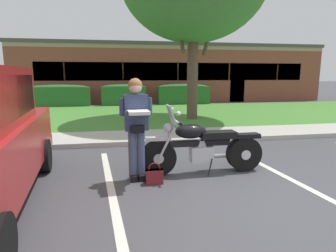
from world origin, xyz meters
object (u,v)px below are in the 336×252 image
(motorcycle, at_px, (207,146))
(rider_person, at_px, (136,121))
(hedge_center_left, at_px, (124,95))
(hedge_center_right, at_px, (183,94))
(hedge_left, at_px, (59,95))
(handbag, at_px, (154,175))
(brick_building, at_px, (165,73))

(motorcycle, relative_size, rider_person, 1.31)
(motorcycle, relative_size, hedge_center_left, 0.90)
(hedge_center_right, bearing_deg, motorcycle, -101.21)
(hedge_center_left, bearing_deg, hedge_center_right, -0.00)
(hedge_left, bearing_deg, handbag, -72.82)
(handbag, bearing_deg, hedge_center_left, 90.99)
(rider_person, bearing_deg, brick_building, 79.00)
(handbag, bearing_deg, brick_building, 79.94)
(motorcycle, xyz_separation_m, hedge_center_left, (-1.21, 11.71, 0.16))
(motorcycle, distance_m, brick_building, 17.96)
(hedge_center_right, height_order, brick_building, brick_building)
(brick_building, bearing_deg, hedge_center_right, -89.05)
(motorcycle, bearing_deg, handbag, -159.64)
(rider_person, bearing_deg, hedge_center_left, 89.74)
(motorcycle, xyz_separation_m, brick_building, (2.22, 17.76, 1.41))
(motorcycle, distance_m, hedge_left, 12.63)
(hedge_left, height_order, hedge_center_right, same)
(hedge_left, bearing_deg, motorcycle, -67.99)
(hedge_center_left, bearing_deg, handbag, -89.01)
(motorcycle, height_order, handbag, motorcycle)
(handbag, height_order, brick_building, brick_building)
(rider_person, bearing_deg, hedge_center_right, 73.19)
(hedge_center_left, distance_m, brick_building, 7.07)
(rider_person, height_order, hedge_center_right, rider_person)
(motorcycle, bearing_deg, hedge_center_right, 78.79)
(hedge_center_left, height_order, hedge_center_right, same)
(handbag, xyz_separation_m, brick_building, (3.22, 18.13, 1.75))
(hedge_left, relative_size, brick_building, 0.16)
(hedge_left, bearing_deg, hedge_center_right, 0.00)
(handbag, xyz_separation_m, hedge_center_right, (3.32, 12.08, 0.51))
(hedge_center_right, bearing_deg, brick_building, 90.95)
(rider_person, distance_m, handbag, 0.93)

